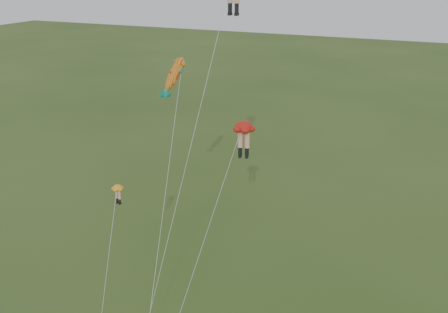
% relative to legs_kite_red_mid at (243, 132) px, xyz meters
% --- Properties ---
extents(legs_kite_red_mid, '(3.49, 7.85, 14.03)m').
position_rel_legs_kite_red_mid_xyz_m(legs_kite_red_mid, '(0.00, 0.00, 0.00)').
color(legs_kite_red_mid, red).
rests_on(legs_kite_red_mid, ground).
extents(legs_kite_yellow, '(1.10, 4.77, 9.68)m').
position_rel_legs_kite_red_mid_xyz_m(legs_kite_yellow, '(-7.59, -4.13, -4.53)').
color(legs_kite_yellow, '#FBA920').
rests_on(legs_kite_yellow, ground).
extents(fish_kite, '(4.09, 12.75, 17.47)m').
position_rel_legs_kite_red_mid_xyz_m(fish_kite, '(-6.56, 2.79, 2.69)').
color(fish_kite, gold).
rests_on(fish_kite, ground).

